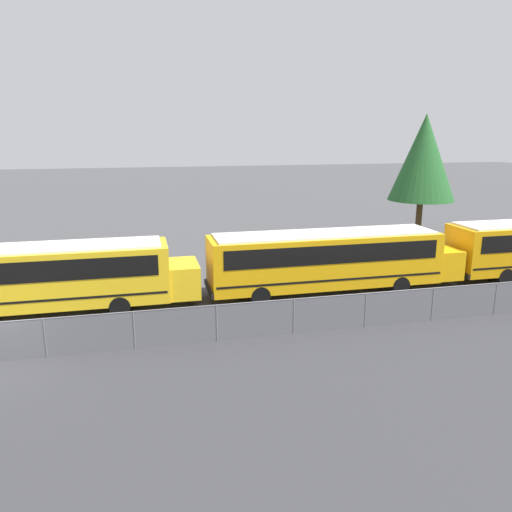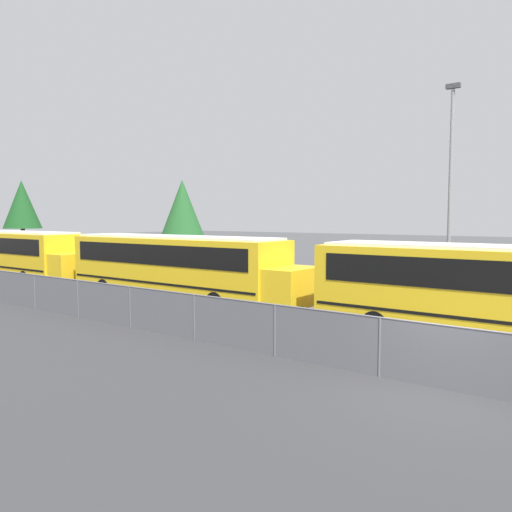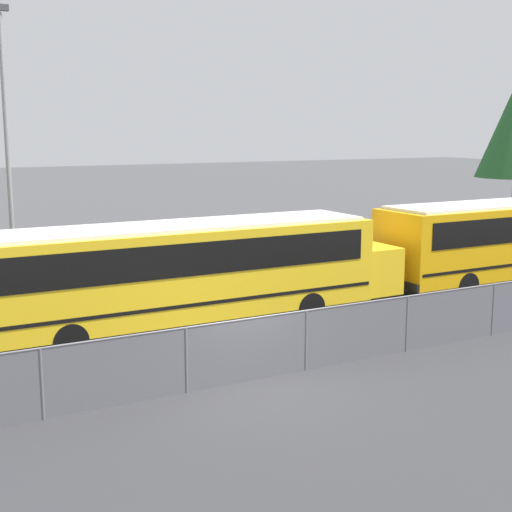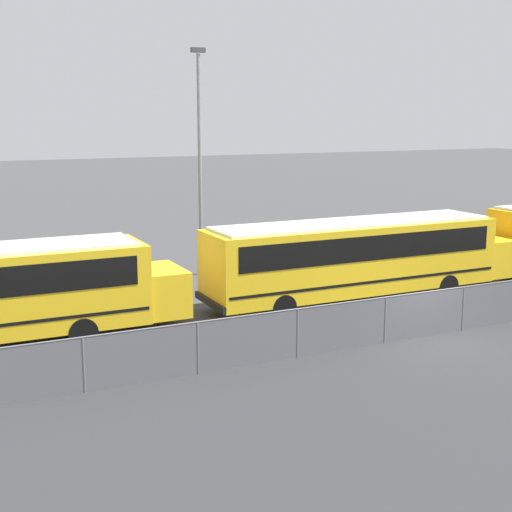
% 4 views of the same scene
% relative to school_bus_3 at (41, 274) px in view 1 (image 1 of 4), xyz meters
% --- Properties ---
extents(ground_plane, '(200.00, 200.00, 0.00)m').
position_rel_school_bus_3_xyz_m(ground_plane, '(-0.70, -4.79, -1.81)').
color(ground_plane, '#424244').
extents(school_bus_3, '(13.02, 2.62, 3.06)m').
position_rel_school_bus_3_xyz_m(school_bus_3, '(0.00, 0.00, 0.00)').
color(school_bus_3, yellow).
rests_on(school_bus_3, ground_plane).
extents(school_bus_4, '(13.02, 2.62, 3.06)m').
position_rel_school_bus_3_xyz_m(school_bus_4, '(13.46, -0.01, 0.00)').
color(school_bus_4, '#EDA80F').
rests_on(school_bus_4, ground_plane).
extents(tree_1, '(4.68, 4.68, 9.11)m').
position_rel_school_bus_3_xyz_m(tree_1, '(24.26, 9.87, 4.24)').
color(tree_1, '#51381E').
rests_on(tree_1, ground_plane).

